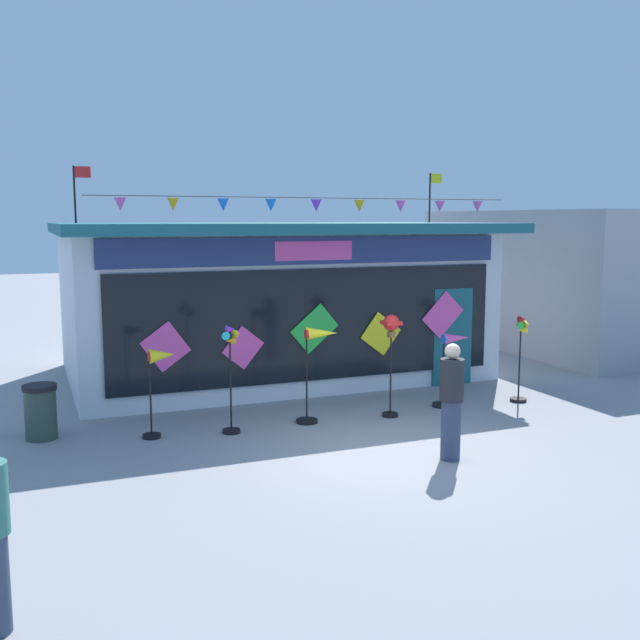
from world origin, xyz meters
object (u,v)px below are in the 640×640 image
person_near_camera (451,401)px  trash_bin (41,411)px  wind_spinner_center_left (318,354)px  wind_spinner_center_right (391,338)px  wind_spinner_far_left (160,371)px  kite_shop_building (271,298)px  wind_spinner_left (231,369)px  wind_spinner_far_right (521,350)px  wind_spinner_right (452,357)px

person_near_camera → trash_bin: bearing=109.4°
wind_spinner_center_left → wind_spinner_center_right: size_ratio=0.91×
wind_spinner_far_left → wind_spinner_center_left: size_ratio=0.88×
kite_shop_building → wind_spinner_center_left: 4.18m
kite_shop_building → wind_spinner_far_left: (-3.15, -4.00, -0.62)m
kite_shop_building → trash_bin: (-4.90, -3.40, -1.25)m
wind_spinner_center_right → trash_bin: size_ratio=2.07×
person_near_camera → kite_shop_building: bearing=54.7°
person_near_camera → wind_spinner_far_left: bearing=104.4°
wind_spinner_left → person_near_camera: size_ratio=1.04×
wind_spinner_far_right → person_near_camera: 3.83m
wind_spinner_center_right → wind_spinner_far_left: bearing=175.8°
wind_spinner_center_right → wind_spinner_far_right: wind_spinner_center_right is taller
wind_spinner_center_left → trash_bin: 4.48m
wind_spinner_right → person_near_camera: 3.10m
wind_spinner_center_right → wind_spinner_right: wind_spinner_center_right is taller
person_near_camera → trash_bin: (-5.38, 3.26, -0.42)m
wind_spinner_far_left → wind_spinner_left: (1.08, -0.23, -0.01)m
wind_spinner_right → person_near_camera: person_near_camera is taller
wind_spinner_left → wind_spinner_center_right: size_ratio=0.98×
wind_spinner_left → wind_spinner_center_right: wind_spinner_center_right is taller
wind_spinner_far_right → wind_spinner_left: bearing=179.5°
wind_spinner_center_left → wind_spinner_far_left: bearing=177.6°
wind_spinner_center_right → trash_bin: wind_spinner_center_right is taller
kite_shop_building → wind_spinner_right: size_ratio=6.60×
kite_shop_building → wind_spinner_center_left: (-0.54, -4.11, -0.52)m
wind_spinner_center_left → wind_spinner_center_right: wind_spinner_center_right is taller
wind_spinner_far_left → wind_spinner_far_right: bearing=-2.4°
kite_shop_building → wind_spinner_far_left: kite_shop_building is taller
kite_shop_building → wind_spinner_left: kite_shop_building is taller
wind_spinner_far_left → wind_spinner_left: 1.10m
wind_spinner_left → wind_spinner_far_right: bearing=-0.5°
wind_spinner_center_right → wind_spinner_far_right: size_ratio=1.09×
wind_spinner_far_left → wind_spinner_far_right: wind_spinner_far_right is taller
wind_spinner_left → wind_spinner_center_right: 2.84m
person_near_camera → trash_bin: person_near_camera is taller
wind_spinner_right → trash_bin: (-7.04, 0.64, -0.48)m
kite_shop_building → wind_spinner_far_right: size_ratio=5.47×
wind_spinner_center_right → person_near_camera: 2.44m
person_near_camera → wind_spinner_right: bearing=18.2°
wind_spinner_right → trash_bin: wind_spinner_right is taller
wind_spinner_center_left → wind_spinner_right: wind_spinner_center_left is taller
wind_spinner_far_right → person_near_camera: (-3.00, -2.38, -0.13)m
wind_spinner_left → trash_bin: wind_spinner_left is taller
wind_spinner_center_left → wind_spinner_right: (2.68, 0.07, -0.25)m
trash_bin → wind_spinner_left: bearing=-16.4°
kite_shop_building → person_near_camera: bearing=-85.9°
wind_spinner_center_right → wind_spinner_right: size_ratio=1.32×
wind_spinner_far_left → wind_spinner_far_right: (6.63, -0.28, -0.07)m
wind_spinner_far_left → wind_spinner_center_right: wind_spinner_center_right is taller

